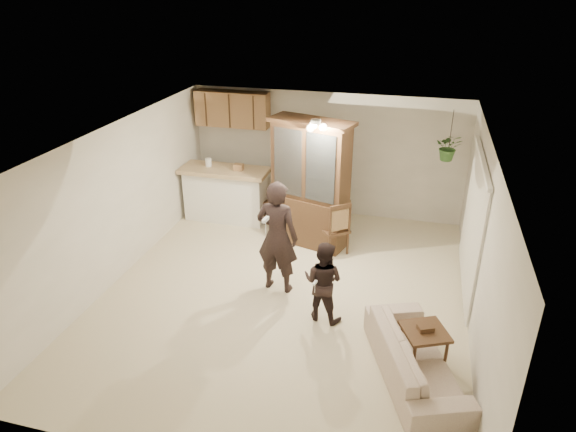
% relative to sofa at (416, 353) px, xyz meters
% --- Properties ---
extents(floor, '(6.50, 6.50, 0.00)m').
position_rel_sofa_xyz_m(floor, '(-2.04, 1.35, -0.37)').
color(floor, beige).
rests_on(floor, ground).
extents(ceiling, '(5.50, 6.50, 0.02)m').
position_rel_sofa_xyz_m(ceiling, '(-2.04, 1.35, 2.13)').
color(ceiling, silver).
rests_on(ceiling, wall_back).
extents(wall_back, '(5.50, 0.02, 2.50)m').
position_rel_sofa_xyz_m(wall_back, '(-2.04, 4.60, 0.88)').
color(wall_back, silver).
rests_on(wall_back, ground).
extents(wall_front, '(5.50, 0.02, 2.50)m').
position_rel_sofa_xyz_m(wall_front, '(-2.04, -1.90, 0.88)').
color(wall_front, silver).
rests_on(wall_front, ground).
extents(wall_left, '(0.02, 6.50, 2.50)m').
position_rel_sofa_xyz_m(wall_left, '(-4.79, 1.35, 0.88)').
color(wall_left, silver).
rests_on(wall_left, ground).
extents(wall_right, '(0.02, 6.50, 2.50)m').
position_rel_sofa_xyz_m(wall_right, '(0.71, 1.35, 0.88)').
color(wall_right, silver).
rests_on(wall_right, ground).
extents(breakfast_bar, '(1.60, 0.55, 1.00)m').
position_rel_sofa_xyz_m(breakfast_bar, '(-3.89, 3.70, 0.13)').
color(breakfast_bar, white).
rests_on(breakfast_bar, floor).
extents(bar_top, '(1.75, 0.70, 0.08)m').
position_rel_sofa_xyz_m(bar_top, '(-3.89, 3.70, 0.68)').
color(bar_top, tan).
rests_on(bar_top, breakfast_bar).
extents(upper_cabinets, '(1.50, 0.34, 0.70)m').
position_rel_sofa_xyz_m(upper_cabinets, '(-3.94, 4.42, 1.73)').
color(upper_cabinets, '#8C603D').
rests_on(upper_cabinets, wall_back).
extents(vertical_blinds, '(0.06, 2.30, 2.10)m').
position_rel_sofa_xyz_m(vertical_blinds, '(0.67, 2.25, 0.73)').
color(vertical_blinds, beige).
rests_on(vertical_blinds, wall_right).
extents(ceiling_fixture, '(0.36, 0.36, 0.20)m').
position_rel_sofa_xyz_m(ceiling_fixture, '(-1.84, 2.55, 2.03)').
color(ceiling_fixture, beige).
rests_on(ceiling_fixture, ceiling).
extents(hanging_plant, '(0.43, 0.37, 0.48)m').
position_rel_sofa_xyz_m(hanging_plant, '(0.26, 3.75, 1.48)').
color(hanging_plant, '#245321').
rests_on(hanging_plant, ceiling).
extents(plant_cord, '(0.01, 0.01, 0.65)m').
position_rel_sofa_xyz_m(plant_cord, '(0.26, 3.75, 1.81)').
color(plant_cord, black).
rests_on(plant_cord, ceiling).
extents(sofa, '(1.36, 2.01, 0.73)m').
position_rel_sofa_xyz_m(sofa, '(0.00, 0.00, 0.00)').
color(sofa, beige).
rests_on(sofa, floor).
extents(adult, '(0.70, 0.50, 1.80)m').
position_rel_sofa_xyz_m(adult, '(-2.18, 1.50, 0.53)').
color(adult, black).
rests_on(adult, floor).
extents(child, '(0.75, 0.64, 1.35)m').
position_rel_sofa_xyz_m(child, '(-1.34, 0.91, 0.31)').
color(child, black).
rests_on(child, floor).
extents(china_hutch, '(1.58, 0.96, 2.33)m').
position_rel_sofa_xyz_m(china_hutch, '(-2.04, 3.15, 0.78)').
color(china_hutch, '#362113').
rests_on(china_hutch, floor).
extents(side_table, '(0.69, 0.69, 0.63)m').
position_rel_sofa_xyz_m(side_table, '(0.08, 0.21, -0.07)').
color(side_table, '#362113').
rests_on(side_table, floor).
extents(chair_bar, '(0.52, 0.52, 1.00)m').
position_rel_sofa_xyz_m(chair_bar, '(-2.84, 3.79, -0.08)').
color(chair_bar, '#362113').
rests_on(chair_bar, floor).
extents(chair_hutch_left, '(0.54, 0.54, 1.01)m').
position_rel_sofa_xyz_m(chair_hutch_left, '(-2.37, 3.27, -0.08)').
color(chair_hutch_left, '#362113').
rests_on(chair_hutch_left, floor).
extents(chair_hutch_right, '(0.63, 0.63, 1.00)m').
position_rel_sofa_xyz_m(chair_hutch_right, '(-1.53, 2.89, -0.08)').
color(chair_hutch_right, '#362113').
rests_on(chair_hutch_right, floor).
extents(controller_adult, '(0.07, 0.16, 0.05)m').
position_rel_sofa_xyz_m(controller_adult, '(-2.23, 1.08, 1.03)').
color(controller_adult, white).
rests_on(controller_adult, adult).
extents(controller_child, '(0.05, 0.11, 0.03)m').
position_rel_sofa_xyz_m(controller_child, '(-1.40, 0.63, 0.39)').
color(controller_child, white).
rests_on(controller_child, child).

